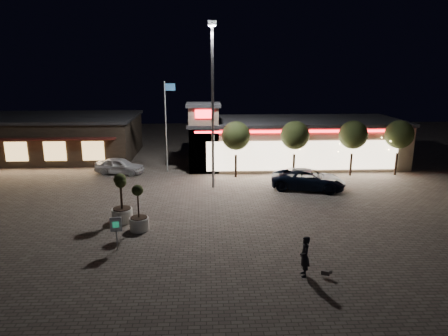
{
  "coord_description": "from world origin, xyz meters",
  "views": [
    {
      "loc": [
        1.36,
        -21.95,
        9.15
      ],
      "look_at": [
        2.75,
        6.0,
        2.06
      ],
      "focal_mm": 32.0,
      "sensor_mm": 36.0,
      "label": 1
    }
  ],
  "objects_px": {
    "white_sedan": "(120,166)",
    "planter_left": "(122,207)",
    "valet_sign": "(116,227)",
    "planter_mid": "(139,216)",
    "pedestrian": "(305,256)",
    "pickup_truck": "(308,179)"
  },
  "relations": [
    {
      "from": "pedestrian",
      "to": "planter_mid",
      "type": "height_order",
      "value": "planter_mid"
    },
    {
      "from": "pickup_truck",
      "to": "pedestrian",
      "type": "relative_size",
      "value": 2.98
    },
    {
      "from": "white_sedan",
      "to": "planter_left",
      "type": "height_order",
      "value": "planter_left"
    },
    {
      "from": "planter_left",
      "to": "planter_mid",
      "type": "relative_size",
      "value": 1.12
    },
    {
      "from": "valet_sign",
      "to": "planter_mid",
      "type": "bearing_deg",
      "value": 74.17
    },
    {
      "from": "planter_mid",
      "to": "valet_sign",
      "type": "distance_m",
      "value": 2.7
    },
    {
      "from": "white_sedan",
      "to": "pedestrian",
      "type": "bearing_deg",
      "value": -134.1
    },
    {
      "from": "pickup_truck",
      "to": "planter_left",
      "type": "bearing_deg",
      "value": 129.96
    },
    {
      "from": "valet_sign",
      "to": "white_sedan",
      "type": "bearing_deg",
      "value": 100.91
    },
    {
      "from": "white_sedan",
      "to": "valet_sign",
      "type": "bearing_deg",
      "value": -156.13
    },
    {
      "from": "white_sedan",
      "to": "planter_mid",
      "type": "distance_m",
      "value": 13.27
    },
    {
      "from": "pedestrian",
      "to": "planter_left",
      "type": "height_order",
      "value": "planter_left"
    },
    {
      "from": "pickup_truck",
      "to": "valet_sign",
      "type": "relative_size",
      "value": 3.15
    },
    {
      "from": "pickup_truck",
      "to": "planter_left",
      "type": "relative_size",
      "value": 1.84
    },
    {
      "from": "pickup_truck",
      "to": "planter_left",
      "type": "height_order",
      "value": "planter_left"
    },
    {
      "from": "planter_mid",
      "to": "planter_left",
      "type": "bearing_deg",
      "value": 132.9
    },
    {
      "from": "pedestrian",
      "to": "valet_sign",
      "type": "relative_size",
      "value": 1.06
    },
    {
      "from": "planter_mid",
      "to": "pedestrian",
      "type": "bearing_deg",
      "value": -34.4
    },
    {
      "from": "pickup_truck",
      "to": "white_sedan",
      "type": "height_order",
      "value": "pickup_truck"
    },
    {
      "from": "pickup_truck",
      "to": "valet_sign",
      "type": "distance_m",
      "value": 16.0
    },
    {
      "from": "white_sedan",
      "to": "planter_left",
      "type": "bearing_deg",
      "value": -154.95
    },
    {
      "from": "planter_left",
      "to": "white_sedan",
      "type": "bearing_deg",
      "value": 102.09
    }
  ]
}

